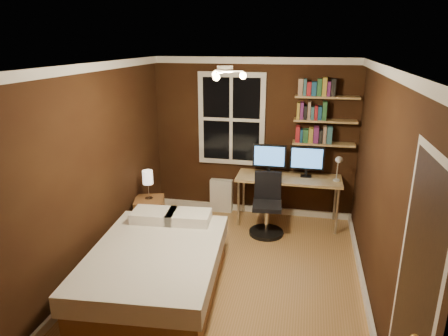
% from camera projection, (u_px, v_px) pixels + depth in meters
% --- Properties ---
extents(floor, '(4.20, 4.20, 0.00)m').
position_uv_depth(floor, '(227.00, 281.00, 4.75)').
color(floor, olive).
rests_on(floor, ground).
extents(wall_back, '(3.20, 0.04, 2.50)m').
position_uv_depth(wall_back, '(253.00, 138.00, 6.33)').
color(wall_back, black).
rests_on(wall_back, ground).
extents(wall_left, '(0.04, 4.20, 2.50)m').
position_uv_depth(wall_left, '(94.00, 173.00, 4.69)').
color(wall_left, black).
rests_on(wall_left, ground).
extents(wall_right, '(0.04, 4.20, 2.50)m').
position_uv_depth(wall_right, '(381.00, 193.00, 4.06)').
color(wall_right, black).
rests_on(wall_right, ground).
extents(ceiling, '(3.20, 4.20, 0.02)m').
position_uv_depth(ceiling, '(227.00, 65.00, 3.99)').
color(ceiling, white).
rests_on(ceiling, wall_back).
extents(window, '(1.06, 0.06, 1.46)m').
position_uv_depth(window, '(232.00, 119.00, 6.28)').
color(window, silver).
rests_on(window, wall_back).
extents(door, '(0.03, 0.82, 2.05)m').
position_uv_depth(door, '(411.00, 306.00, 2.68)').
color(door, black).
rests_on(door, ground).
extents(ceiling_fixture, '(0.44, 0.44, 0.18)m').
position_uv_depth(ceiling_fixture, '(225.00, 76.00, 3.93)').
color(ceiling_fixture, beige).
rests_on(ceiling_fixture, ceiling).
extents(bookshelf_lower, '(0.92, 0.22, 0.03)m').
position_uv_depth(bookshelf_lower, '(323.00, 144.00, 6.00)').
color(bookshelf_lower, '#977649').
rests_on(bookshelf_lower, wall_back).
extents(books_row_lower, '(0.48, 0.16, 0.23)m').
position_uv_depth(books_row_lower, '(324.00, 135.00, 5.96)').
color(books_row_lower, maroon).
rests_on(books_row_lower, bookshelf_lower).
extents(bookshelf_middle, '(0.92, 0.22, 0.03)m').
position_uv_depth(bookshelf_middle, '(325.00, 121.00, 5.90)').
color(bookshelf_middle, '#977649').
rests_on(bookshelf_middle, wall_back).
extents(books_row_middle, '(0.48, 0.16, 0.23)m').
position_uv_depth(books_row_middle, '(326.00, 112.00, 5.86)').
color(books_row_middle, navy).
rests_on(books_row_middle, bookshelf_middle).
extents(bookshelf_upper, '(0.92, 0.22, 0.03)m').
position_uv_depth(bookshelf_upper, '(327.00, 97.00, 5.79)').
color(bookshelf_upper, '#977649').
rests_on(bookshelf_upper, wall_back).
extents(books_row_upper, '(0.48, 0.16, 0.23)m').
position_uv_depth(books_row_upper, '(328.00, 88.00, 5.75)').
color(books_row_upper, '#265931').
rests_on(books_row_upper, bookshelf_upper).
extents(bed, '(1.55, 2.05, 0.66)m').
position_uv_depth(bed, '(157.00, 267.00, 4.52)').
color(bed, brown).
rests_on(bed, ground).
extents(nightstand, '(0.52, 0.52, 0.52)m').
position_uv_depth(nightstand, '(150.00, 215.00, 5.92)').
color(nightstand, brown).
rests_on(nightstand, ground).
extents(bedside_lamp, '(0.15, 0.15, 0.44)m').
position_uv_depth(bedside_lamp, '(148.00, 185.00, 5.78)').
color(bedside_lamp, '#F5E5CF').
rests_on(bedside_lamp, nightstand).
extents(radiator, '(0.37, 0.13, 0.55)m').
position_uv_depth(radiator, '(221.00, 195.00, 6.63)').
color(radiator, silver).
rests_on(radiator, ground).
extents(desk, '(1.58, 0.59, 0.75)m').
position_uv_depth(desk, '(289.00, 181.00, 6.09)').
color(desk, '#977649').
rests_on(desk, ground).
extents(monitor_left, '(0.51, 0.12, 0.47)m').
position_uv_depth(monitor_left, '(269.00, 160.00, 6.13)').
color(monitor_left, black).
rests_on(monitor_left, desk).
extents(monitor_right, '(0.51, 0.12, 0.47)m').
position_uv_depth(monitor_right, '(307.00, 162.00, 6.02)').
color(monitor_right, black).
rests_on(monitor_right, desk).
extents(desk_lamp, '(0.14, 0.32, 0.44)m').
position_uv_depth(desk_lamp, '(338.00, 168.00, 5.76)').
color(desk_lamp, silver).
rests_on(desk_lamp, desk).
extents(office_chair, '(0.50, 0.50, 0.91)m').
position_uv_depth(office_chair, '(267.00, 212.00, 5.85)').
color(office_chair, black).
rests_on(office_chair, ground).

